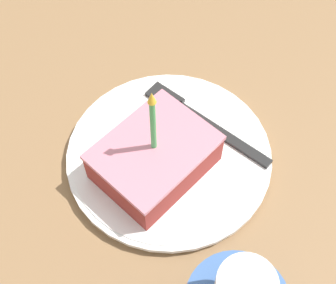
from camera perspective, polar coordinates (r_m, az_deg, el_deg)
name	(u,v)px	position (r m, az deg, el deg)	size (l,w,h in m)	color
ground_plane	(186,181)	(0.56, 2.26, -4.81)	(2.40, 2.40, 0.04)	olive
plate	(168,156)	(0.55, 0.00, -1.70)	(0.24, 0.24, 0.02)	white
cake_slice	(155,157)	(0.51, -1.65, -1.86)	(0.10, 0.12, 0.13)	#99332D
fork	(199,119)	(0.56, 3.85, 2.77)	(0.18, 0.03, 0.00)	#262626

